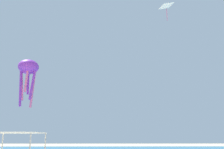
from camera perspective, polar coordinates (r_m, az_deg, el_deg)
The scene contains 4 objects.
ocean_strip at distance 40.36m, azimuth -0.41°, elevation -16.75°, with size 110.00×22.24×0.03m, color teal.
canopy_tent at distance 14.78m, azimuth -21.19°, elevation -12.66°, with size 2.61×3.04×2.27m.
kite_diamond_white at distance 37.48m, azimuth 12.34°, elevation 14.95°, with size 2.05×2.09×2.57m.
kite_octopus_purple at distance 39.72m, azimuth -18.60°, elevation 1.14°, with size 3.51×3.51×7.19m.
Camera 1 is at (-0.37, -14.15, 2.08)m, focal length 39.98 mm.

